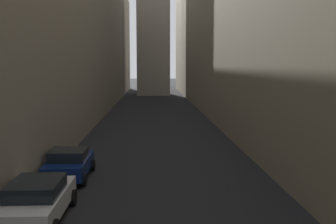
% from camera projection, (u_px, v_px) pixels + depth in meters
% --- Properties ---
extents(ground_plane, '(264.00, 264.00, 0.00)m').
position_uv_depth(ground_plane, '(155.00, 118.00, 42.47)').
color(ground_plane, black).
extents(building_block_left, '(13.99, 108.00, 20.19)m').
position_uv_depth(building_block_left, '(36.00, 22.00, 42.80)').
color(building_block_left, gray).
rests_on(building_block_left, ground).
extents(building_block_right, '(12.21, 108.00, 25.01)m').
position_uv_depth(building_block_right, '(263.00, 0.00, 43.50)').
color(building_block_right, gray).
rests_on(building_block_right, ground).
extents(parked_car_left_third, '(2.05, 4.54, 1.51)m').
position_uv_depth(parked_car_left_third, '(38.00, 199.00, 14.30)').
color(parked_car_left_third, silver).
rests_on(parked_car_left_third, ground).
extents(parked_car_left_far, '(2.07, 4.07, 1.46)m').
position_uv_depth(parked_car_left_far, '(69.00, 163.00, 19.77)').
color(parked_car_left_far, navy).
rests_on(parked_car_left_far, ground).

